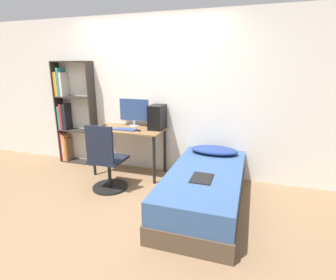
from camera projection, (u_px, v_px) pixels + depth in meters
The scene contains 13 objects.
ground_plane at pixel (112, 207), 3.31m from camera, with size 14.00×14.00×0.00m, color #846647.
wall_back at pixel (151, 96), 4.25m from camera, with size 8.00×0.05×2.50m.
desk at pixel (129, 135), 4.20m from camera, with size 1.14×0.59×0.77m.
bookshelf at pixel (69, 115), 4.69m from camera, with size 0.72×0.22×1.81m.
office_chair at pixel (107, 165), 3.69m from camera, with size 0.51×0.51×0.97m.
bed at pixel (204, 189), 3.29m from camera, with size 0.90×1.95×0.47m.
pillow at pixel (214, 150), 3.86m from camera, with size 0.69×0.36×0.11m.
magazine at pixel (202, 178), 3.01m from camera, with size 0.24×0.32×0.01m.
monitor at pixel (134, 111), 4.28m from camera, with size 0.52×0.18×0.46m.
keyboard at pixel (125, 129), 4.06m from camera, with size 0.37×0.13×0.02m.
pc_tower at pixel (157, 117), 4.09m from camera, with size 0.21×0.33×0.38m.
mouse at pixel (139, 130), 3.99m from camera, with size 0.06×0.09×0.02m.
phone at pixel (103, 125), 4.36m from camera, with size 0.07×0.14×0.01m.
Camera 1 is at (1.60, -2.58, 1.72)m, focal length 28.00 mm.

